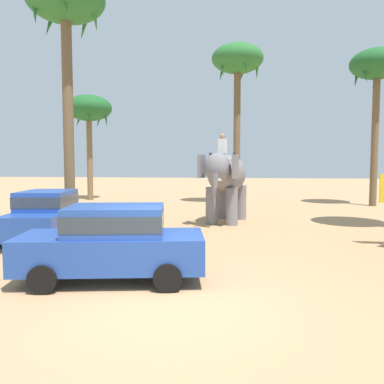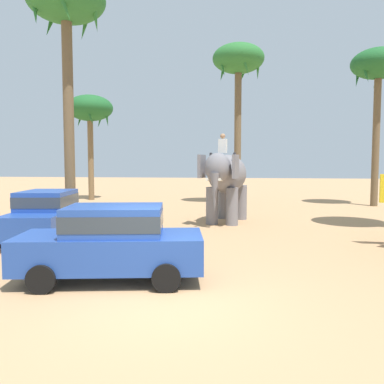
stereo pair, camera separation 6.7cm
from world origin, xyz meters
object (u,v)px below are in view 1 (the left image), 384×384
object	(u,v)px
car_sedan_foreground	(113,240)
palm_tree_behind_elephant	(237,65)
elephant_with_mahout	(226,178)
palm_tree_leaning_seaward	(66,9)
car_parked_far_side	(47,213)
palm_tree_left_of_road	(377,69)
palm_tree_near_hut	(89,111)

from	to	relation	value
car_sedan_foreground	palm_tree_behind_elephant	size ratio (longest dim) A/B	0.43
elephant_with_mahout	palm_tree_leaning_seaward	bearing A→B (deg)	-165.33
palm_tree_behind_elephant	palm_tree_leaning_seaward	bearing A→B (deg)	-125.96
car_parked_far_side	palm_tree_left_of_road	bearing A→B (deg)	40.95
palm_tree_near_hut	palm_tree_left_of_road	world-z (taller)	palm_tree_left_of_road
car_sedan_foreground	elephant_with_mahout	size ratio (longest dim) A/B	1.08
car_parked_far_side	palm_tree_near_hut	world-z (taller)	palm_tree_near_hut
palm_tree_near_hut	palm_tree_left_of_road	size ratio (longest dim) A/B	0.78
car_sedan_foreground	car_parked_far_side	bearing A→B (deg)	131.51
car_sedan_foreground	elephant_with_mahout	xyz separation A→B (m)	(2.16, 9.07, 1.06)
car_sedan_foreground	car_parked_far_side	world-z (taller)	same
palm_tree_left_of_road	car_parked_far_side	bearing A→B (deg)	-139.05
car_parked_far_side	palm_tree_leaning_seaward	xyz separation A→B (m)	(-0.57, 3.16, 7.94)
elephant_with_mahout	palm_tree_leaning_seaward	distance (m)	9.59
elephant_with_mahout	palm_tree_near_hut	xyz separation A→B (m)	(-9.93, 9.46, 4.27)
car_sedan_foreground	palm_tree_left_of_road	bearing A→B (deg)	57.25
car_sedan_foreground	palm_tree_behind_elephant	bearing A→B (deg)	81.37
car_parked_far_side	elephant_with_mahout	size ratio (longest dim) A/B	1.07
palm_tree_near_hut	elephant_with_mahout	bearing A→B (deg)	-43.61
car_sedan_foreground	palm_tree_behind_elephant	world-z (taller)	palm_tree_behind_elephant
car_parked_far_side	elephant_with_mahout	world-z (taller)	elephant_with_mahout
car_sedan_foreground	car_parked_far_side	xyz separation A→B (m)	(-3.73, 4.21, 0.00)
palm_tree_near_hut	palm_tree_left_of_road	distance (m)	18.78
car_sedan_foreground	elephant_with_mahout	distance (m)	9.38
car_parked_far_side	palm_tree_left_of_road	size ratio (longest dim) A/B	0.46
elephant_with_mahout	palm_tree_near_hut	distance (m)	14.36
car_parked_far_side	palm_tree_behind_elephant	bearing A→B (deg)	63.51
palm_tree_left_of_road	palm_tree_leaning_seaward	size ratio (longest dim) A/B	0.93
car_sedan_foreground	palm_tree_left_of_road	xyz separation A→B (m)	(10.84, 16.85, 7.26)
car_parked_far_side	elephant_with_mahout	xyz separation A→B (m)	(5.89, 4.86, 1.06)
elephant_with_mahout	palm_tree_left_of_road	size ratio (longest dim) A/B	0.43
palm_tree_behind_elephant	elephant_with_mahout	bearing A→B (deg)	-92.87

